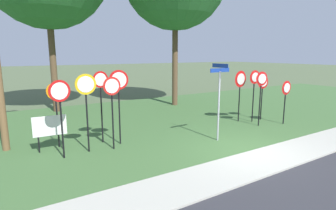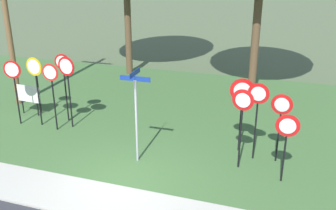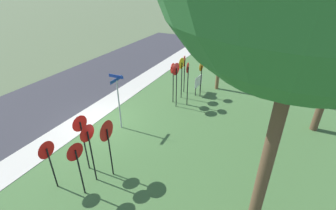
# 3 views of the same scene
# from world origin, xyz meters

# --- Properties ---
(ground_plane) EXTENTS (160.00, 160.00, 0.00)m
(ground_plane) POSITION_xyz_m (0.00, 0.00, 0.00)
(ground_plane) COLOR #4C5B3D
(sidewalk_strip) EXTENTS (44.00, 1.60, 0.06)m
(sidewalk_strip) POSITION_xyz_m (0.00, -0.80, 0.03)
(sidewalk_strip) COLOR #ADAA9E
(sidewalk_strip) RESTS_ON ground_plane
(grass_median) EXTENTS (44.00, 12.00, 0.04)m
(grass_median) POSITION_xyz_m (0.00, 6.00, 0.02)
(grass_median) COLOR #3D6033
(grass_median) RESTS_ON ground_plane
(stop_sign_near_left) EXTENTS (0.63, 0.10, 2.58)m
(stop_sign_near_left) POSITION_xyz_m (-3.91, 2.73, 1.88)
(stop_sign_near_left) COLOR black
(stop_sign_near_left) RESTS_ON grass_median
(stop_sign_near_right) EXTENTS (0.69, 0.11, 2.69)m
(stop_sign_near_right) POSITION_xyz_m (-4.74, 2.93, 1.99)
(stop_sign_near_right) COLOR black
(stop_sign_near_right) RESTS_ON grass_median
(stop_sign_far_left) EXTENTS (0.68, 0.15, 2.55)m
(stop_sign_far_left) POSITION_xyz_m (-5.59, 2.77, 1.88)
(stop_sign_far_left) COLOR black
(stop_sign_far_left) RESTS_ON grass_median
(stop_sign_far_center) EXTENTS (0.60, 0.11, 2.35)m
(stop_sign_far_center) POSITION_xyz_m (-5.52, 3.97, 1.71)
(stop_sign_far_center) COLOR black
(stop_sign_far_center) RESTS_ON grass_median
(stop_sign_far_right) EXTENTS (0.60, 0.13, 2.72)m
(stop_sign_far_right) POSITION_xyz_m (-3.99, 3.66, 1.96)
(stop_sign_far_right) COLOR black
(stop_sign_far_right) RESTS_ON grass_median
(stop_sign_center_tall) EXTENTS (0.71, 0.12, 2.77)m
(stop_sign_center_tall) POSITION_xyz_m (-3.49, 3.14, 2.05)
(stop_sign_center_tall) COLOR black
(stop_sign_center_tall) RESTS_ON grass_median
(yield_sign_near_left) EXTENTS (0.67, 0.11, 2.56)m
(yield_sign_near_left) POSITION_xyz_m (3.39, 2.81, 1.94)
(yield_sign_near_left) COLOR black
(yield_sign_near_left) RESTS_ON grass_median
(yield_sign_near_right) EXTENTS (0.65, 0.12, 2.26)m
(yield_sign_near_right) POSITION_xyz_m (4.11, 2.88, 1.71)
(yield_sign_near_right) COLOR black
(yield_sign_near_right) RESTS_ON grass_median
(yield_sign_far_left) EXTENTS (0.65, 0.13, 2.54)m
(yield_sign_far_left) POSITION_xyz_m (3.03, 2.11, 1.92)
(yield_sign_far_left) COLOR black
(yield_sign_far_left) RESTS_ON grass_median
(yield_sign_far_right) EXTENTS (0.66, 0.10, 2.09)m
(yield_sign_far_right) POSITION_xyz_m (4.33, 1.71, 1.58)
(yield_sign_far_right) COLOR black
(yield_sign_far_right) RESTS_ON grass_median
(yield_sign_center) EXTENTS (0.81, 0.11, 2.53)m
(yield_sign_center) POSITION_xyz_m (2.86, 3.23, 1.94)
(yield_sign_center) COLOR black
(yield_sign_center) RESTS_ON grass_median
(street_name_post) EXTENTS (0.96, 0.82, 2.98)m
(street_name_post) POSITION_xyz_m (-0.09, 1.53, 1.81)
(street_name_post) COLOR #9EA0A8
(street_name_post) RESTS_ON grass_median
(notice_board) EXTENTS (1.10, 0.10, 1.25)m
(notice_board) POSITION_xyz_m (-5.82, 3.73, 0.87)
(notice_board) COLOR black
(notice_board) RESTS_ON grass_median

